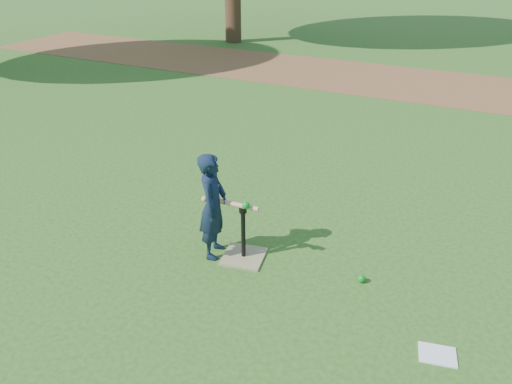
% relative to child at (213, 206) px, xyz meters
% --- Properties ---
extents(ground, '(80.00, 80.00, 0.00)m').
position_rel_child_xyz_m(ground, '(0.56, 0.40, -0.58)').
color(ground, '#285116').
rests_on(ground, ground).
extents(dirt_strip, '(24.00, 3.00, 0.01)m').
position_rel_child_xyz_m(dirt_strip, '(0.56, 7.90, -0.58)').
color(dirt_strip, brown).
rests_on(dirt_strip, ground).
extents(child, '(0.38, 0.48, 1.17)m').
position_rel_child_xyz_m(child, '(0.00, 0.00, 0.00)').
color(child, black).
rests_on(child, ground).
extents(wiffle_ball_ground, '(0.08, 0.08, 0.08)m').
position_rel_child_xyz_m(wiffle_ball_ground, '(1.56, 0.21, -0.54)').
color(wiffle_ball_ground, '#0B821D').
rests_on(wiffle_ball_ground, ground).
extents(clipboard, '(0.34, 0.29, 0.01)m').
position_rel_child_xyz_m(clipboard, '(2.39, -0.46, -0.58)').
color(clipboard, white).
rests_on(clipboard, ground).
extents(batting_tee, '(0.50, 0.50, 0.61)m').
position_rel_child_xyz_m(batting_tee, '(0.32, 0.06, -0.47)').
color(batting_tee, '#91865C').
rests_on(batting_tee, ground).
extents(swing_action, '(0.63, 0.11, 0.11)m').
position_rel_child_xyz_m(swing_action, '(0.20, 0.03, 0.06)').
color(swing_action, tan).
rests_on(swing_action, ground).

